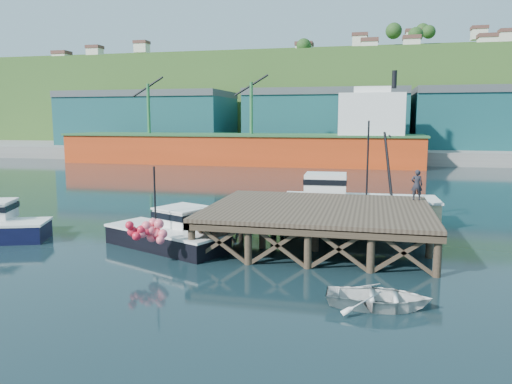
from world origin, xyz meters
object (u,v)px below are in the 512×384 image
(trawler, at_px, (356,202))
(dockworker, at_px, (417,185))
(dinghy, at_px, (378,297))
(boat_black, at_px, (170,232))

(trawler, xyz_separation_m, dockworker, (3.60, -2.98, 1.63))
(dinghy, bearing_deg, trawler, 3.89)
(dinghy, distance_m, dockworker, 12.98)
(trawler, relative_size, dinghy, 2.71)
(dinghy, xyz_separation_m, dockworker, (2.24, 12.51, 2.64))
(boat_black, bearing_deg, trawler, 67.13)
(dinghy, height_order, dockworker, dockworker)
(dinghy, bearing_deg, boat_black, 57.88)
(dockworker, bearing_deg, boat_black, 23.47)
(trawler, bearing_deg, boat_black, -139.53)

